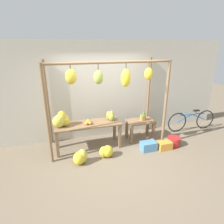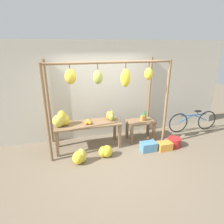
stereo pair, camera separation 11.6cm
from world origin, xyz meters
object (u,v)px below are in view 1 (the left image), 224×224
Objects in this scene: orange_pile at (88,122)px; banana_pile_ground_right at (106,151)px; fruit_crate_purple at (165,145)px; fruit_crate_white at (149,146)px; banana_pile_on_table at (62,120)px; blue_bucket at (174,141)px; banana_pile_ground_left at (80,157)px; papaya_pile at (110,116)px; parked_bicycle at (191,120)px; pineapple_cluster at (143,116)px.

orange_pile is 0.88m from banana_pile_ground_right.
orange_pile is 2.14m from fruit_crate_purple.
fruit_crate_white reaches higher than fruit_crate_purple.
fruit_crate_purple is at bearing -3.42° from banana_pile_ground_right.
orange_pile is at bearing -4.42° from banana_pile_on_table.
banana_pile_on_table reaches higher than blue_bucket.
orange_pile is 0.56× the size of banana_pile_ground_left.
banana_pile_on_table is at bearing -178.70° from papaya_pile.
banana_pile_ground_left is at bearing 179.99° from fruit_crate_purple.
parked_bicycle is at bearing 3.02° from orange_pile.
orange_pile is at bearing 159.79° from fruit_crate_white.
banana_pile_ground_left is 2.61m from blue_bucket.
fruit_crate_purple is (1.61, -0.10, -0.04)m from banana_pile_ground_right.
banana_pile_ground_left is at bearing -117.16° from orange_pile.
banana_pile_on_table is at bearing 115.68° from banana_pile_ground_left.
pineapple_cluster is at bearing 26.26° from banana_pile_ground_right.
fruit_crate_purple is at bearing -164.59° from blue_bucket.
banana_pile_on_table is 1.57× the size of papaya_pile.
pineapple_cluster is 1.54m from banana_pile_ground_right.
banana_pile_on_table is 2.36m from fruit_crate_white.
pineapple_cluster is at bearing 136.61° from blue_bucket.
papaya_pile is (1.28, 0.03, -0.05)m from banana_pile_on_table.
parked_bicycle is at bearing 28.83° from fruit_crate_purple.
banana_pile_ground_left is 2.26m from fruit_crate_purple.
banana_pile_on_table reaches higher than fruit_crate_white.
fruit_crate_white is at bearing -35.89° from papaya_pile.
banana_pile_ground_right is 1.21× the size of fruit_crate_purple.
banana_pile_ground_right is (0.65, 0.10, -0.02)m from banana_pile_ground_left.
parked_bicycle reaches higher than blue_bucket.
banana_pile_ground_left is at bearing -177.47° from fruit_crate_white.
banana_pile_ground_right is at bearing -153.74° from pineapple_cluster.
papaya_pile is (0.63, 0.08, 0.08)m from orange_pile.
blue_bucket is at bearing 0.00° from banana_pile_ground_right.
blue_bucket is 0.95× the size of fruit_crate_purple.
fruit_crate_purple is (-0.35, -0.10, -0.02)m from blue_bucket.
orange_pile is at bearing 121.59° from banana_pile_ground_right.
papaya_pile is at bearing 7.23° from orange_pile.
orange_pile is 0.57× the size of fruit_crate_white.
blue_bucket is (0.79, 0.02, 0.01)m from fruit_crate_white.
fruit_crate_white is 1.17× the size of blue_bucket.
parked_bicycle is (3.74, 0.81, 0.17)m from banana_pile_ground_left.
fruit_crate_white is 2.06m from parked_bicycle.
fruit_crate_white is at bearing 2.53° from banana_pile_ground_left.
banana_pile_ground_left is 1.02× the size of fruit_crate_white.
banana_pile_ground_right is at bearing -30.86° from banana_pile_on_table.
banana_pile_on_table reaches higher than banana_pile_ground_left.
banana_pile_ground_left is at bearing -143.19° from papaya_pile.
fruit_crate_white is (-0.12, -0.65, -0.59)m from pineapple_cluster.
orange_pile is at bearing -176.98° from parked_bicycle.
pineapple_cluster is at bearing 1.18° from banana_pile_on_table.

